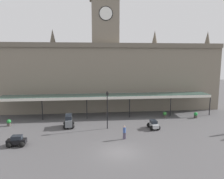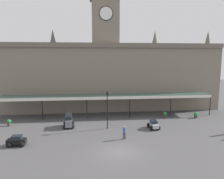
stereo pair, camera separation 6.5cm
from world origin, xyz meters
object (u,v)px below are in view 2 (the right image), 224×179
object	(u,v)px
car_silver_sedan	(153,125)
planter_near_kerb	(9,123)
car_black_sedan	(17,141)
car_grey_van	(69,121)
planter_forecourt_centre	(196,115)
pedestrian_beside_cars	(124,132)
planter_by_canopy	(165,115)
victorian_lamppost	(107,106)

from	to	relation	value
car_silver_sedan	planter_near_kerb	distance (m)	20.67
car_black_sedan	car_grey_van	bearing A→B (deg)	49.43
planter_forecourt_centre	pedestrian_beside_cars	bearing A→B (deg)	-149.12
planter_near_kerb	planter_by_canopy	bearing A→B (deg)	4.43
pedestrian_beside_cars	victorian_lamppost	distance (m)	5.03
pedestrian_beside_cars	victorian_lamppost	xyz separation A→B (m)	(-1.72, 4.11, 2.33)
pedestrian_beside_cars	planter_forecourt_centre	bearing A→B (deg)	30.88
car_black_sedan	victorian_lamppost	size ratio (longest dim) A/B	0.39
planter_near_kerb	car_black_sedan	bearing A→B (deg)	-64.67
car_black_sedan	pedestrian_beside_cars	size ratio (longest dim) A/B	1.24
pedestrian_beside_cars	planter_near_kerb	distance (m)	17.13
car_silver_sedan	car_black_sedan	xyz separation A→B (m)	(-16.90, -4.11, 0.00)
car_silver_sedan	car_grey_van	bearing A→B (deg)	170.90
car_silver_sedan	planter_by_canopy	world-z (taller)	car_silver_sedan
car_grey_van	planter_near_kerb	xyz separation A→B (m)	(-8.64, 1.41, -0.32)
car_grey_van	planter_by_canopy	size ratio (longest dim) A/B	2.57
car_silver_sedan	victorian_lamppost	world-z (taller)	victorian_lamppost
planter_by_canopy	victorian_lamppost	bearing A→B (deg)	-155.66
planter_by_canopy	planter_forecourt_centre	bearing A→B (deg)	-8.55
car_silver_sedan	pedestrian_beside_cars	bearing A→B (deg)	-143.67
car_grey_van	planter_forecourt_centre	bearing A→B (deg)	7.11
pedestrian_beside_cars	car_grey_van	bearing A→B (deg)	143.27
victorian_lamppost	planter_forecourt_centre	world-z (taller)	victorian_lamppost
victorian_lamppost	planter_forecourt_centre	distance (m)	15.51
victorian_lamppost	planter_near_kerb	distance (m)	14.53
car_silver_sedan	planter_forecourt_centre	distance (m)	9.51
planter_forecourt_centre	planter_by_canopy	distance (m)	5.00
car_black_sedan	planter_by_canopy	xyz separation A→B (m)	(20.38, 9.26, -0.01)
planter_forecourt_centre	planter_near_kerb	bearing A→B (deg)	-177.80
car_silver_sedan	car_black_sedan	distance (m)	17.39
planter_forecourt_centre	planter_by_canopy	xyz separation A→B (m)	(-4.95, 0.74, 0.00)
car_black_sedan	car_grey_van	size ratio (longest dim) A/B	0.84
planter_by_canopy	car_black_sedan	bearing A→B (deg)	-155.57
planter_by_canopy	car_grey_van	bearing A→B (deg)	-167.92
victorian_lamppost	planter_by_canopy	world-z (taller)	victorian_lamppost
car_black_sedan	victorian_lamppost	world-z (taller)	victorian_lamppost
car_silver_sedan	planter_by_canopy	bearing A→B (deg)	55.89
car_silver_sedan	planter_forecourt_centre	world-z (taller)	car_silver_sedan
pedestrian_beside_cars	planter_by_canopy	distance (m)	11.83
victorian_lamppost	planter_near_kerb	bearing A→B (deg)	169.47
car_silver_sedan	pedestrian_beside_cars	world-z (taller)	pedestrian_beside_cars
car_grey_van	planter_near_kerb	size ratio (longest dim) A/B	2.57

